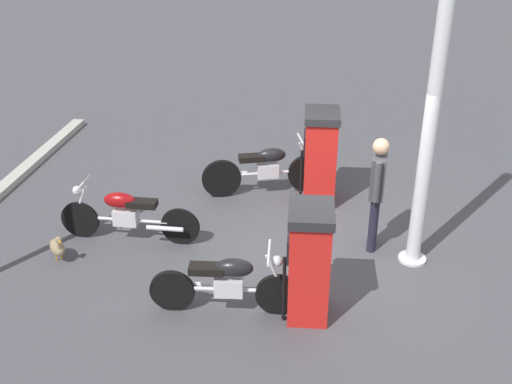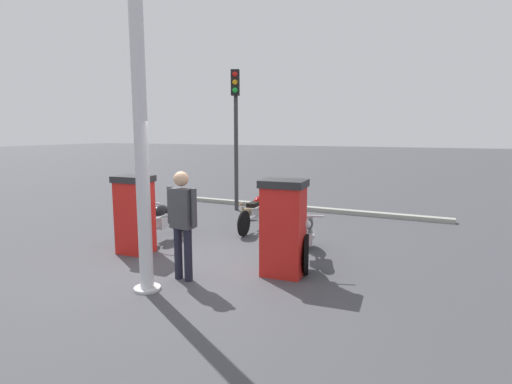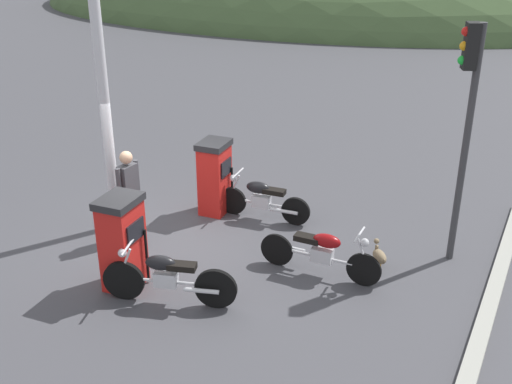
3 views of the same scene
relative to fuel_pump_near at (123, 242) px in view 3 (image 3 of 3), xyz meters
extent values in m
plane|color=#424247|center=(-0.20, 1.53, -0.81)|extent=(120.00, 120.00, 0.00)
cube|color=red|center=(0.00, 0.00, -0.07)|extent=(0.54, 0.68, 1.47)
cube|color=black|center=(0.27, 0.01, 0.25)|extent=(0.06, 0.46, 0.32)
cube|color=#262628|center=(0.00, 0.00, 0.72)|extent=(0.60, 0.75, 0.12)
cylinder|color=black|center=(0.29, 0.21, -0.29)|extent=(0.05, 0.05, 0.95)
cube|color=red|center=(0.00, 3.06, -0.11)|extent=(0.52, 0.65, 1.40)
cube|color=black|center=(0.26, 3.07, 0.20)|extent=(0.05, 0.43, 0.32)
cube|color=#262628|center=(0.00, 3.06, 0.65)|extent=(0.58, 0.71, 0.12)
cylinder|color=black|center=(0.28, 3.26, -0.32)|extent=(0.05, 0.05, 0.91)
cylinder|color=black|center=(0.22, -0.34, -0.47)|extent=(0.66, 0.26, 0.67)
cylinder|color=black|center=(1.64, 0.08, -0.47)|extent=(0.66, 0.26, 0.67)
cube|color=silver|center=(0.88, -0.14, -0.37)|extent=(0.40, 0.29, 0.24)
cylinder|color=silver|center=(0.93, -0.13, -0.42)|extent=(1.08, 0.36, 0.05)
ellipsoid|color=black|center=(0.82, -0.16, -0.09)|extent=(0.52, 0.35, 0.24)
cube|color=black|center=(1.14, -0.07, -0.12)|extent=(0.48, 0.32, 0.10)
cylinder|color=silver|center=(0.26, -0.32, -0.17)|extent=(0.26, 0.11, 0.57)
cylinder|color=silver|center=(0.33, -0.30, 0.15)|extent=(0.19, 0.55, 0.04)
sphere|color=silver|center=(0.24, -0.33, 0.03)|extent=(0.17, 0.17, 0.14)
cylinder|color=silver|center=(1.49, -0.09, -0.45)|extent=(0.55, 0.22, 0.07)
cylinder|color=black|center=(0.36, 3.11, -0.52)|extent=(0.58, 0.11, 0.58)
cylinder|color=black|center=(1.70, 3.21, -0.52)|extent=(0.58, 0.11, 0.58)
cube|color=silver|center=(0.98, 3.16, -0.42)|extent=(0.37, 0.23, 0.24)
cylinder|color=silver|center=(1.03, 3.16, -0.47)|extent=(1.01, 0.12, 0.05)
ellipsoid|color=black|center=(0.91, 3.15, -0.14)|extent=(0.49, 0.25, 0.24)
cube|color=black|center=(1.25, 3.18, -0.17)|extent=(0.45, 0.23, 0.10)
cylinder|color=silver|center=(0.40, 3.12, -0.22)|extent=(0.26, 0.06, 0.57)
cylinder|color=silver|center=(0.48, 3.12, 0.10)|extent=(0.08, 0.56, 0.04)
sphere|color=silver|center=(0.38, 3.11, -0.02)|extent=(0.15, 0.15, 0.14)
cylinder|color=silver|center=(1.51, 3.08, -0.50)|extent=(0.55, 0.11, 0.07)
cylinder|color=black|center=(3.53, 1.66, -0.51)|extent=(0.59, 0.05, 0.59)
cylinder|color=black|center=(1.98, 1.66, -0.51)|extent=(0.59, 0.05, 0.59)
cube|color=silver|center=(2.80, 1.66, -0.41)|extent=(0.36, 0.20, 0.24)
cylinder|color=silver|center=(2.75, 1.66, -0.46)|extent=(1.16, 0.05, 0.05)
ellipsoid|color=maroon|center=(2.87, 1.66, -0.13)|extent=(0.48, 0.22, 0.24)
cube|color=black|center=(2.53, 1.66, -0.16)|extent=(0.44, 0.20, 0.10)
cylinder|color=silver|center=(3.49, 1.66, -0.21)|extent=(0.26, 0.04, 0.57)
cylinder|color=silver|center=(3.41, 1.66, 0.11)|extent=(0.04, 0.56, 0.04)
sphere|color=silver|center=(3.51, 1.66, -0.01)|extent=(0.14, 0.14, 0.14)
cylinder|color=silver|center=(2.18, 1.78, -0.49)|extent=(0.55, 0.07, 0.07)
cylinder|color=#1E1E2D|center=(-0.87, 1.28, -0.38)|extent=(0.14, 0.14, 0.85)
cylinder|color=#1E1E2D|center=(-0.85, 1.48, -0.38)|extent=(0.14, 0.14, 0.85)
cube|color=#3F3F44|center=(-0.86, 1.38, 0.36)|extent=(0.23, 0.38, 0.63)
cylinder|color=#3F3F44|center=(-0.88, 1.14, 0.39)|extent=(0.10, 0.10, 0.60)
cylinder|color=#3F3F44|center=(-0.83, 1.62, 0.39)|extent=(0.10, 0.10, 0.60)
sphere|color=tan|center=(-0.86, 1.38, 0.82)|extent=(0.26, 0.26, 0.23)
ellipsoid|color=#847051|center=(3.61, 2.33, -0.59)|extent=(0.39, 0.42, 0.21)
cylinder|color=#847051|center=(3.53, 2.43, -0.53)|extent=(0.08, 0.08, 0.15)
sphere|color=#847051|center=(3.51, 2.46, -0.38)|extent=(0.14, 0.14, 0.10)
cone|color=orange|center=(3.47, 2.51, -0.38)|extent=(0.07, 0.08, 0.04)
cone|color=#847051|center=(3.72, 2.20, -0.56)|extent=(0.11, 0.11, 0.07)
cylinder|color=orange|center=(3.59, 2.31, -0.75)|extent=(0.02, 0.02, 0.11)
cylinder|color=orange|center=(3.64, 2.35, -0.75)|extent=(0.02, 0.02, 0.11)
cylinder|color=#38383A|center=(4.67, 3.19, 1.25)|extent=(0.16, 0.16, 4.10)
cube|color=black|center=(4.54, 3.14, 2.94)|extent=(0.27, 0.30, 0.72)
sphere|color=red|center=(4.44, 3.10, 3.16)|extent=(0.19, 0.19, 0.15)
sphere|color=orange|center=(4.44, 3.10, 2.94)|extent=(0.19, 0.19, 0.15)
sphere|color=green|center=(4.44, 3.10, 2.72)|extent=(0.19, 0.19, 0.15)
cylinder|color=silver|center=(-1.43, 1.65, 1.55)|extent=(0.20, 0.20, 4.71)
cylinder|color=silver|center=(-1.43, 1.65, -0.79)|extent=(0.40, 0.40, 0.04)
cube|color=#9E9E93|center=(5.49, 1.53, -0.75)|extent=(0.52, 8.69, 0.12)
ellipsoid|color=#4C5142|center=(1.08, 35.83, -0.81)|extent=(26.23, 24.77, 7.64)
ellipsoid|color=#476038|center=(-8.93, 29.69, -0.81)|extent=(35.16, 19.16, 10.11)
camera|label=1|loc=(-0.21, 9.50, 4.28)|focal=44.28mm
camera|label=2|loc=(-6.04, -2.18, 1.54)|focal=28.20mm
camera|label=3|loc=(5.69, -7.02, 4.85)|focal=43.87mm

